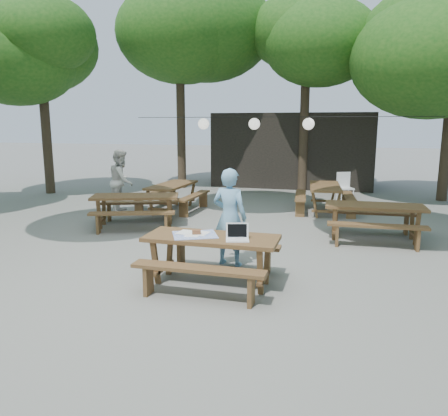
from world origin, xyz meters
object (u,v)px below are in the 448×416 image
woman (230,217)px  second_person (122,181)px  plastic_chair (345,193)px  picnic_table_nw (136,210)px  main_picnic_table (212,259)px

woman → second_person: size_ratio=0.98×
plastic_chair → picnic_table_nw: bearing=-157.0°
second_person → plastic_chair: 6.88m
picnic_table_nw → second_person: bearing=108.1°
main_picnic_table → second_person: 6.19m
picnic_table_nw → woman: bearing=-56.8°
picnic_table_nw → second_person: second_person is taller
main_picnic_table → picnic_table_nw: (-2.85, 3.16, 0.00)m
woman → plastic_chair: 7.38m
main_picnic_table → woman: size_ratio=1.19×
main_picnic_table → woman: 1.07m
woman → plastic_chair: (1.90, 7.11, -0.58)m
woman → main_picnic_table: bearing=98.4°
plastic_chair → woman: bearing=-127.8°
picnic_table_nw → woman: 3.64m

